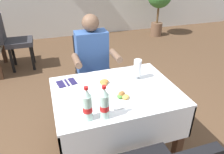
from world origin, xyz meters
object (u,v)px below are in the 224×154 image
at_px(plate_near_camera, 123,97).
at_px(plate_far_diner, 104,83).
at_px(cola_bottle_secondary, 87,105).
at_px(napkin_cutlery_set, 67,83).
at_px(beer_glass_left, 137,69).
at_px(seated_diner_far, 93,63).
at_px(background_chair_right, 13,39).
at_px(chair_far_diner_seat, 94,70).
at_px(main_dining_table, 115,106).
at_px(cola_bottle_primary, 104,104).
at_px(potted_plant_corner, 159,0).

xyz_separation_m(plate_near_camera, plate_far_diner, (-0.08, 0.28, -0.00)).
bearing_deg(plate_near_camera, cola_bottle_secondary, -154.64).
bearing_deg(napkin_cutlery_set, beer_glass_left, -10.79).
relative_size(seated_diner_far, background_chair_right, 1.30).
distance_m(plate_near_camera, plate_far_diner, 0.29).
relative_size(plate_far_diner, cola_bottle_secondary, 0.89).
distance_m(napkin_cutlery_set, background_chair_right, 2.27).
xyz_separation_m(chair_far_diner_seat, seated_diner_far, (-0.03, -0.11, 0.16)).
bearing_deg(napkin_cutlery_set, background_chair_right, 106.94).
xyz_separation_m(plate_near_camera, cola_bottle_secondary, (-0.33, -0.16, 0.10)).
height_order(main_dining_table, beer_glass_left, beer_glass_left).
xyz_separation_m(cola_bottle_primary, background_chair_right, (-0.86, 2.74, -0.31)).
bearing_deg(beer_glass_left, cola_bottle_primary, -135.19).
distance_m(chair_far_diner_seat, plate_far_diner, 0.71).
distance_m(background_chair_right, potted_plant_corner, 3.51).
xyz_separation_m(background_chair_right, potted_plant_corner, (3.36, 0.96, 0.35)).
bearing_deg(potted_plant_corner, chair_far_diner_seat, -131.91).
xyz_separation_m(main_dining_table, cola_bottle_primary, (-0.20, -0.32, 0.29)).
relative_size(main_dining_table, cola_bottle_secondary, 4.04).
height_order(plate_far_diner, cola_bottle_secondary, cola_bottle_secondary).
distance_m(plate_near_camera, cola_bottle_secondary, 0.38).
bearing_deg(main_dining_table, chair_far_diner_seat, 90.00).
relative_size(plate_near_camera, plate_far_diner, 1.03).
bearing_deg(cola_bottle_primary, chair_far_diner_seat, 80.14).
bearing_deg(seated_diner_far, chair_far_diner_seat, 73.39).
distance_m(chair_far_diner_seat, cola_bottle_secondary, 1.20).
xyz_separation_m(seated_diner_far, potted_plant_corner, (2.34, 2.68, 0.20)).
height_order(main_dining_table, chair_far_diner_seat, chair_far_diner_seat).
height_order(plate_far_diner, cola_bottle_primary, cola_bottle_primary).
distance_m(main_dining_table, cola_bottle_primary, 0.48).
bearing_deg(plate_near_camera, seated_diner_far, 93.26).
relative_size(chair_far_diner_seat, beer_glass_left, 4.89).
height_order(main_dining_table, cola_bottle_secondary, cola_bottle_secondary).
height_order(napkin_cutlery_set, background_chair_right, background_chair_right).
distance_m(plate_far_diner, cola_bottle_primary, 0.49).
bearing_deg(napkin_cutlery_set, cola_bottle_secondary, -81.88).
bearing_deg(seated_diner_far, background_chair_right, 120.65).
xyz_separation_m(plate_near_camera, beer_glass_left, (0.25, 0.28, 0.09)).
height_order(main_dining_table, cola_bottle_primary, cola_bottle_primary).
relative_size(plate_far_diner, potted_plant_corner, 0.18).
relative_size(chair_far_diner_seat, background_chair_right, 1.00).
height_order(main_dining_table, seated_diner_far, seated_diner_far).
bearing_deg(cola_bottle_secondary, plate_near_camera, 25.36).
height_order(cola_bottle_secondary, background_chair_right, cola_bottle_secondary).
xyz_separation_m(napkin_cutlery_set, background_chair_right, (-0.66, 2.16, -0.20)).
height_order(plate_near_camera, background_chair_right, background_chair_right).
distance_m(seated_diner_far, cola_bottle_primary, 1.04).
relative_size(beer_glass_left, background_chair_right, 0.20).
distance_m(chair_far_diner_seat, seated_diner_far, 0.19).
relative_size(cola_bottle_primary, potted_plant_corner, 0.20).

